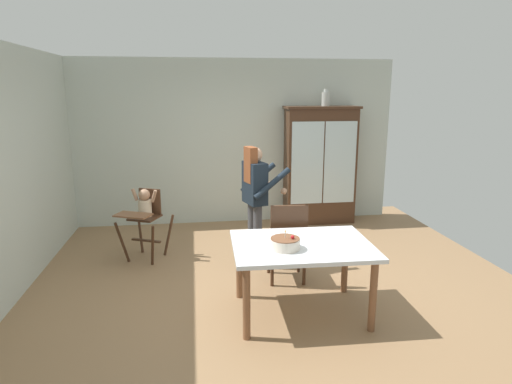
% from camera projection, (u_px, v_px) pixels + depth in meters
% --- Properties ---
extents(ground_plane, '(6.24, 6.24, 0.00)m').
position_uv_depth(ground_plane, '(258.00, 286.00, 4.99)').
color(ground_plane, '#93704C').
extents(wall_back, '(5.32, 0.06, 2.70)m').
position_uv_depth(wall_back, '(235.00, 142.00, 7.21)').
color(wall_back, beige).
rests_on(wall_back, ground_plane).
extents(china_cabinet, '(1.21, 0.48, 1.95)m').
position_uv_depth(china_cabinet, '(320.00, 165.00, 7.24)').
color(china_cabinet, '#422819').
rests_on(china_cabinet, ground_plane).
extents(ceramic_vase, '(0.13, 0.13, 0.27)m').
position_uv_depth(ceramic_vase, '(326.00, 99.00, 7.00)').
color(ceramic_vase, '#B2B7B2').
rests_on(ceramic_vase, china_cabinet).
extents(high_chair_with_toddler, '(0.76, 0.83, 0.95)m').
position_uv_depth(high_chair_with_toddler, '(145.00, 211.00, 5.68)').
color(high_chair_with_toddler, '#422819').
rests_on(high_chair_with_toddler, ground_plane).
extents(adult_person, '(0.60, 0.59, 1.53)m').
position_uv_depth(adult_person, '(255.00, 192.00, 5.40)').
color(adult_person, '#47474C').
rests_on(adult_person, ground_plane).
extents(dining_table, '(1.38, 1.04, 0.74)m').
position_uv_depth(dining_table, '(302.00, 253.00, 4.26)').
color(dining_table, silver).
rests_on(dining_table, ground_plane).
extents(birthday_cake, '(0.28, 0.28, 0.19)m').
position_uv_depth(birthday_cake, '(285.00, 243.00, 4.08)').
color(birthday_cake, beige).
rests_on(birthday_cake, dining_table).
extents(dining_chair_far_side, '(0.47, 0.47, 0.96)m').
position_uv_depth(dining_chair_far_side, '(288.00, 237.00, 4.97)').
color(dining_chair_far_side, '#422819').
rests_on(dining_chair_far_side, ground_plane).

